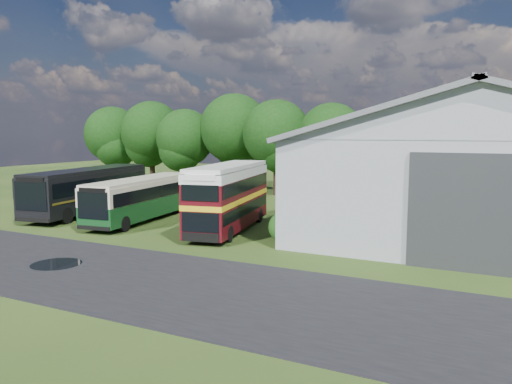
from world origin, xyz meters
The scene contains 15 objects.
ground centered at (0.00, 0.00, 0.00)m, with size 120.00×120.00×0.00m, color #213811.
asphalt_road centered at (3.00, -3.00, 0.00)m, with size 60.00×8.00×0.02m, color black.
puddle centered at (-1.50, -3.00, 0.00)m, with size 2.20×2.20×0.01m, color black.
storage_shed centered at (15.00, 15.98, 4.17)m, with size 18.80×24.80×8.15m.
tree_far_left centered at (-23.00, 24.00, 5.56)m, with size 6.12×6.12×8.64m.
tree_left_a centered at (-18.00, 24.50, 5.87)m, with size 6.46×6.46×9.12m.
tree_left_b centered at (-13.00, 23.50, 5.25)m, with size 5.78×5.78×8.16m.
tree_mid centered at (-8.00, 24.80, 6.18)m, with size 6.80×6.80×9.60m.
tree_right_a centered at (-3.00, 23.80, 5.69)m, with size 6.26×6.26×8.83m.
tree_right_b centered at (2.00, 24.60, 5.44)m, with size 5.98×5.98×8.45m.
shrub_front centered at (5.60, 6.00, 0.00)m, with size 1.70×1.70×1.70m, color #194714.
shrub_mid centered at (5.60, 8.00, 0.00)m, with size 1.60×1.60×1.60m, color #194714.
bus_green_single centered at (-5.36, 7.52, 1.50)m, with size 3.71×10.47×2.83m.
bus_maroon_double centered at (1.48, 7.21, 1.97)m, with size 4.11×9.48×3.95m.
bus_dark_single centered at (-10.80, 8.21, 1.72)m, with size 4.72×12.00×3.23m.
Camera 1 is at (16.20, -18.27, 5.86)m, focal length 35.00 mm.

